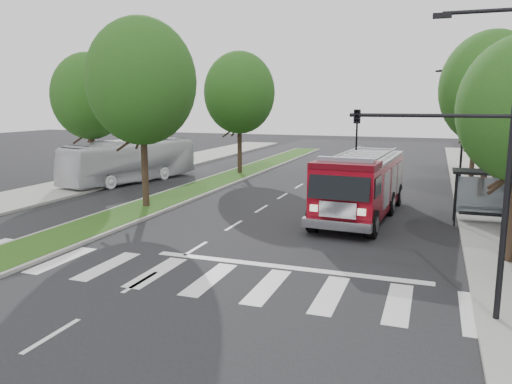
% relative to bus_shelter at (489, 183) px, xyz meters
% --- Properties ---
extents(ground, '(140.00, 140.00, 0.00)m').
position_rel_bus_shelter_xyz_m(ground, '(-11.20, -8.15, -2.04)').
color(ground, black).
rests_on(ground, ground).
extents(sidewalk_right, '(5.00, 80.00, 0.15)m').
position_rel_bus_shelter_xyz_m(sidewalk_right, '(1.30, 1.85, -1.96)').
color(sidewalk_right, gray).
rests_on(sidewalk_right, ground).
extents(sidewalk_left, '(5.00, 80.00, 0.15)m').
position_rel_bus_shelter_xyz_m(sidewalk_left, '(-25.70, 1.85, -1.96)').
color(sidewalk_left, gray).
rests_on(sidewalk_left, ground).
extents(median, '(3.00, 50.00, 0.15)m').
position_rel_bus_shelter_xyz_m(median, '(-17.20, 9.85, -1.96)').
color(median, gray).
rests_on(median, ground).
extents(bus_shelter, '(3.20, 1.60, 2.61)m').
position_rel_bus_shelter_xyz_m(bus_shelter, '(0.00, 0.00, 0.00)').
color(bus_shelter, black).
rests_on(bus_shelter, ground).
extents(tree_right_mid, '(5.60, 5.60, 9.72)m').
position_rel_bus_shelter_xyz_m(tree_right_mid, '(0.30, 5.85, 4.45)').
color(tree_right_mid, black).
rests_on(tree_right_mid, ground).
extents(tree_right_far, '(5.00, 5.00, 8.73)m').
position_rel_bus_shelter_xyz_m(tree_right_far, '(0.30, 15.85, 3.80)').
color(tree_right_far, black).
rests_on(tree_right_far, ground).
extents(tree_median_near, '(5.80, 5.80, 10.16)m').
position_rel_bus_shelter_xyz_m(tree_median_near, '(-17.20, -2.15, 4.77)').
color(tree_median_near, black).
rests_on(tree_median_near, ground).
extents(tree_median_far, '(5.60, 5.60, 9.72)m').
position_rel_bus_shelter_xyz_m(tree_median_far, '(-17.20, 11.85, 4.45)').
color(tree_median_far, black).
rests_on(tree_median_far, ground).
extents(tree_left_mid, '(5.20, 5.20, 9.16)m').
position_rel_bus_shelter_xyz_m(tree_left_mid, '(-25.20, 3.85, 4.12)').
color(tree_left_mid, black).
rests_on(tree_left_mid, ground).
extents(streetlight_right_near, '(4.08, 0.22, 8.00)m').
position_rel_bus_shelter_xyz_m(streetlight_right_near, '(-1.59, -11.65, 2.63)').
color(streetlight_right_near, black).
rests_on(streetlight_right_near, ground).
extents(streetlight_right_far, '(2.11, 0.20, 8.00)m').
position_rel_bus_shelter_xyz_m(streetlight_right_far, '(-0.85, 11.85, 2.44)').
color(streetlight_right_far, black).
rests_on(streetlight_right_far, ground).
extents(fire_engine, '(3.58, 9.95, 3.39)m').
position_rel_bus_shelter_xyz_m(fire_engine, '(-5.85, -0.35, -0.41)').
color(fire_engine, '#53040C').
rests_on(fire_engine, ground).
extents(city_bus, '(5.27, 11.34, 3.08)m').
position_rel_bus_shelter_xyz_m(city_bus, '(-23.20, 5.51, -0.50)').
color(city_bus, silver).
rests_on(city_bus, ground).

